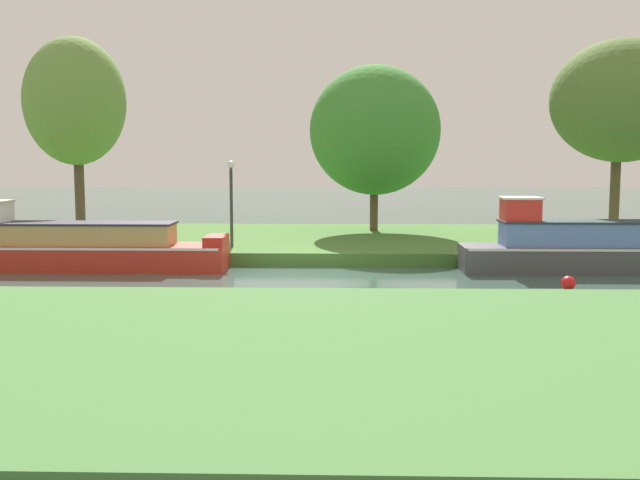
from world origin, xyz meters
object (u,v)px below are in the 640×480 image
(slate_narrowboat, at_px, (581,248))
(willow_tree_centre, at_px, (375,130))
(willow_tree_right, at_px, (622,101))
(willow_tree_left, at_px, (75,102))
(mooring_post_far, at_px, (85,238))
(red_barge, at_px, (62,248))
(mooring_post_near, at_px, (582,242))
(channel_buoy, at_px, (568,283))
(lamp_post, at_px, (231,193))

(slate_narrowboat, bearing_deg, willow_tree_centre, 126.78)
(willow_tree_right, bearing_deg, slate_narrowboat, -119.54)
(willow_tree_left, bearing_deg, mooring_post_far, -69.12)
(red_barge, relative_size, slate_narrowboat, 1.38)
(red_barge, xyz_separation_m, mooring_post_near, (15.63, 1.58, 0.07))
(mooring_post_far, bearing_deg, channel_buoy, -18.70)
(channel_buoy, bearing_deg, red_barge, 167.53)
(mooring_post_near, bearing_deg, channel_buoy, -110.65)
(mooring_post_far, height_order, channel_buoy, mooring_post_far)
(mooring_post_far, bearing_deg, willow_tree_right, 10.21)
(lamp_post, relative_size, mooring_post_near, 4.72)
(slate_narrowboat, xyz_separation_m, willow_tree_centre, (-5.64, 7.55, 3.62))
(slate_narrowboat, distance_m, channel_buoy, 3.35)
(red_barge, height_order, lamp_post, lamp_post)
(channel_buoy, bearing_deg, lamp_post, 149.39)
(red_barge, bearing_deg, channel_buoy, -12.47)
(willow_tree_left, height_order, mooring_post_far, willow_tree_left)
(willow_tree_right, bearing_deg, channel_buoy, -116.76)
(slate_narrowboat, xyz_separation_m, willow_tree_right, (2.70, 4.76, 4.51))
(willow_tree_left, distance_m, willow_tree_centre, 11.57)
(willow_tree_centre, relative_size, channel_buoy, 17.72)
(slate_narrowboat, xyz_separation_m, mooring_post_near, (0.50, 1.58, 0.01))
(willow_tree_centre, xyz_separation_m, lamp_post, (-4.82, -5.17, -2.14))
(willow_tree_left, xyz_separation_m, willow_tree_centre, (11.52, 0.22, -1.09))
(mooring_post_far, bearing_deg, lamp_post, 10.11)
(red_barge, height_order, mooring_post_near, red_barge)
(slate_narrowboat, bearing_deg, lamp_post, 167.18)
(slate_narrowboat, bearing_deg, mooring_post_far, 173.99)
(mooring_post_near, distance_m, channel_buoy, 4.99)
(slate_narrowboat, relative_size, willow_tree_centre, 1.12)
(red_barge, relative_size, mooring_post_near, 16.71)
(lamp_post, height_order, mooring_post_near, lamp_post)
(channel_buoy, bearing_deg, slate_narrowboat, 67.83)
(willow_tree_left, relative_size, willow_tree_right, 1.08)
(willow_tree_right, distance_m, channel_buoy, 10.10)
(willow_tree_left, distance_m, willow_tree_right, 20.03)
(lamp_post, xyz_separation_m, mooring_post_far, (-4.51, -0.80, -1.40))
(red_barge, bearing_deg, slate_narrowboat, -0.00)
(willow_tree_left, bearing_deg, willow_tree_right, -7.38)
(willow_tree_left, distance_m, channel_buoy, 19.71)
(red_barge, distance_m, mooring_post_near, 15.71)
(willow_tree_right, bearing_deg, mooring_post_far, -169.79)
(willow_tree_left, bearing_deg, willow_tree_centre, 1.10)
(willow_tree_left, distance_m, mooring_post_far, 7.71)
(red_barge, xyz_separation_m, mooring_post_far, (0.16, 1.58, 0.13))
(slate_narrowboat, height_order, willow_tree_right, willow_tree_right)
(slate_narrowboat, bearing_deg, channel_buoy, -112.17)
(red_barge, bearing_deg, lamp_post, 27.03)
(red_barge, height_order, channel_buoy, red_barge)
(red_barge, height_order, slate_narrowboat, slate_narrowboat)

